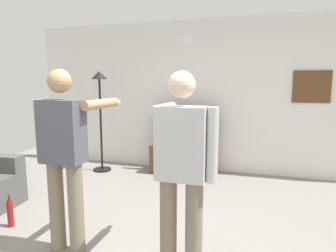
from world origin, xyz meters
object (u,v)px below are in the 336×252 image
(beverage_bottle, at_px, (10,213))
(wall_clock, at_px, (188,40))
(tv_stand, at_px, (183,159))
(floor_lamp, at_px, (100,100))
(television, at_px, (184,126))
(person_standing_nearer_lamp, at_px, (64,152))
(person_standing_nearer_couch, at_px, (182,164))
(framed_picture, at_px, (312,87))

(beverage_bottle, bearing_deg, wall_clock, 63.42)
(tv_stand, relative_size, floor_lamp, 0.61)
(wall_clock, height_order, beverage_bottle, wall_clock)
(television, distance_m, floor_lamp, 1.56)
(beverage_bottle, bearing_deg, person_standing_nearer_lamp, -12.21)
(television, bearing_deg, person_standing_nearer_couch, -76.78)
(person_standing_nearer_couch, bearing_deg, beverage_bottle, 173.57)
(television, xyz_separation_m, wall_clock, (0.00, 0.24, 1.50))
(television, relative_size, person_standing_nearer_couch, 0.67)
(tv_stand, relative_size, framed_picture, 1.94)
(tv_stand, bearing_deg, framed_picture, 8.19)
(framed_picture, height_order, person_standing_nearer_lamp, framed_picture)
(floor_lamp, height_order, person_standing_nearer_couch, floor_lamp)
(tv_stand, height_order, person_standing_nearer_lamp, person_standing_nearer_lamp)
(wall_clock, relative_size, beverage_bottle, 0.67)
(floor_lamp, height_order, beverage_bottle, floor_lamp)
(person_standing_nearer_lamp, bearing_deg, tv_stand, 79.76)
(wall_clock, height_order, person_standing_nearer_couch, wall_clock)
(television, xyz_separation_m, person_standing_nearer_lamp, (-0.48, -2.69, 0.12))
(floor_lamp, distance_m, person_standing_nearer_couch, 3.20)
(tv_stand, xyz_separation_m, person_standing_nearer_lamp, (-0.48, -2.64, 0.71))
(wall_clock, bearing_deg, person_standing_nearer_lamp, -99.25)
(person_standing_nearer_couch, bearing_deg, television, 103.22)
(tv_stand, distance_m, person_standing_nearer_couch, 2.84)
(beverage_bottle, bearing_deg, television, 61.23)
(framed_picture, xyz_separation_m, person_standing_nearer_couch, (-1.41, -2.97, -0.59))
(television, distance_m, person_standing_nearer_lamp, 2.73)
(television, height_order, framed_picture, framed_picture)
(tv_stand, relative_size, beverage_bottle, 2.99)
(television, bearing_deg, tv_stand, -90.00)
(framed_picture, relative_size, person_standing_nearer_lamp, 0.33)
(wall_clock, distance_m, person_standing_nearer_lamp, 3.28)
(tv_stand, relative_size, television, 0.99)
(television, height_order, person_standing_nearer_lamp, person_standing_nearer_lamp)
(floor_lamp, distance_m, beverage_bottle, 2.45)
(television, bearing_deg, beverage_bottle, -118.77)
(tv_stand, distance_m, person_standing_nearer_lamp, 2.78)
(tv_stand, height_order, television, television)
(television, distance_m, wall_clock, 1.52)
(television, height_order, wall_clock, wall_clock)
(tv_stand, bearing_deg, person_standing_nearer_lamp, -100.24)
(wall_clock, height_order, person_standing_nearer_lamp, wall_clock)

